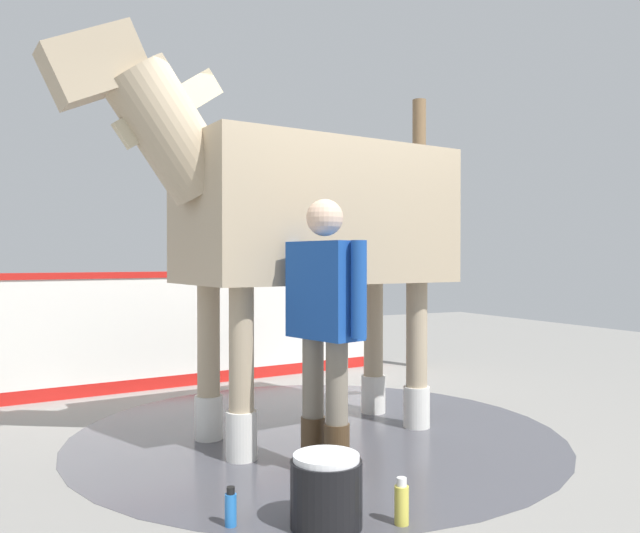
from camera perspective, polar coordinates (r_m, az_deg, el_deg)
ground_plane at (r=4.90m, az=-0.87°, el=-14.62°), size 16.00×16.00×0.02m
wet_patch at (r=4.81m, az=-0.34°, el=-14.78°), size 3.56×3.56×0.00m
barrier_wall at (r=6.65m, az=-10.44°, el=-5.79°), size 4.60×0.51×1.16m
roof_post_far at (r=7.64m, az=8.93°, el=2.97°), size 0.16×0.16×3.19m
horse at (r=4.59m, az=-1.60°, el=4.43°), size 3.31×1.17×2.73m
handler at (r=3.75m, az=0.43°, el=-4.57°), size 0.33×0.65×1.64m
wash_bucket at (r=3.20m, az=0.57°, el=-19.61°), size 0.35×0.35×0.35m
bottle_shampoo at (r=3.27m, az=7.38°, el=-20.42°), size 0.07×0.07×0.23m
bottle_spray at (r=3.26m, az=-8.07°, el=-20.80°), size 0.06×0.06×0.19m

